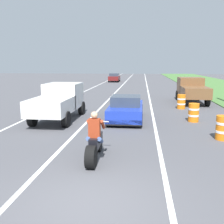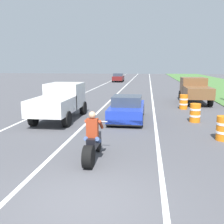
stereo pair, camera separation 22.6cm
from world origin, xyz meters
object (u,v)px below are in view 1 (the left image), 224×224
motorcycle_with_rider (95,143)px  construction_barrel_mid (194,112)px  sports_car_blue (126,109)px  pickup_truck_right_shoulder_brown (192,89)px  pickup_truck_left_lane_white (59,100)px  distant_car_far_ahead (114,77)px  construction_barrel_nearest (223,128)px  construction_barrel_far (181,102)px

motorcycle_with_rider → construction_barrel_mid: 7.65m
construction_barrel_mid → motorcycle_with_rider: bearing=-123.8°
construction_barrel_mid → sports_car_blue: bearing=179.5°
pickup_truck_right_shoulder_brown → construction_barrel_mid: bearing=-99.3°
sports_car_blue → pickup_truck_left_lane_white: size_ratio=0.90×
construction_barrel_mid → distant_car_far_ahead: (-7.72, 31.68, 0.27)m
motorcycle_with_rider → construction_barrel_nearest: bearing=31.9°
construction_barrel_far → distant_car_far_ahead: distant_car_far_ahead is taller
pickup_truck_right_shoulder_brown → construction_barrel_nearest: bearing=-93.5°
construction_barrel_far → pickup_truck_right_shoulder_brown: bearing=68.0°
pickup_truck_right_shoulder_brown → distant_car_far_ahead: size_ratio=1.20×
construction_barrel_far → distant_car_far_ahead: bearing=105.6°
motorcycle_with_rider → construction_barrel_mid: (4.25, 6.35, -0.09)m
motorcycle_with_rider → construction_barrel_nearest: (4.80, 2.98, -0.09)m
motorcycle_with_rider → sports_car_blue: size_ratio=0.51×
pickup_truck_right_shoulder_brown → construction_barrel_mid: (-1.19, -7.26, -0.60)m
pickup_truck_left_lane_white → construction_barrel_far: (7.29, 4.56, -0.60)m
motorcycle_with_rider → sports_car_blue: 6.41m
pickup_truck_left_lane_white → pickup_truck_right_shoulder_brown: bearing=41.9°
pickup_truck_left_lane_white → construction_barrel_far: bearing=32.0°
pickup_truck_left_lane_white → construction_barrel_far: size_ratio=4.80×
pickup_truck_right_shoulder_brown → distant_car_far_ahead: 25.99m
sports_car_blue → motorcycle_with_rider: bearing=-95.4°
motorcycle_with_rider → construction_barrel_nearest: 5.65m
pickup_truck_left_lane_white → construction_barrel_nearest: (7.89, -2.97, -0.60)m
sports_car_blue → distant_car_far_ahead: 31.91m
motorcycle_with_rider → distant_car_far_ahead: (-3.47, 38.03, 0.18)m
construction_barrel_mid → distant_car_far_ahead: 32.61m
motorcycle_with_rider → construction_barrel_far: bearing=68.3°
motorcycle_with_rider → construction_barrel_far: size_ratio=2.21×
construction_barrel_far → construction_barrel_mid: bearing=-89.2°
distant_car_far_ahead → motorcycle_with_rider: bearing=-84.8°
pickup_truck_right_shoulder_brown → construction_barrel_mid: pickup_truck_right_shoulder_brown is taller
construction_barrel_nearest → pickup_truck_right_shoulder_brown: bearing=86.5°
motorcycle_with_rider → construction_barrel_nearest: motorcycle_with_rider is taller
pickup_truck_left_lane_white → construction_barrel_mid: bearing=3.1°
construction_barrel_nearest → distant_car_far_ahead: size_ratio=0.25×
pickup_truck_right_shoulder_brown → construction_barrel_mid: 7.39m
motorcycle_with_rider → construction_barrel_nearest: size_ratio=2.21×
pickup_truck_left_lane_white → construction_barrel_mid: pickup_truck_left_lane_white is taller
construction_barrel_nearest → sports_car_blue: bearing=141.0°
sports_car_blue → construction_barrel_far: sports_car_blue is taller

